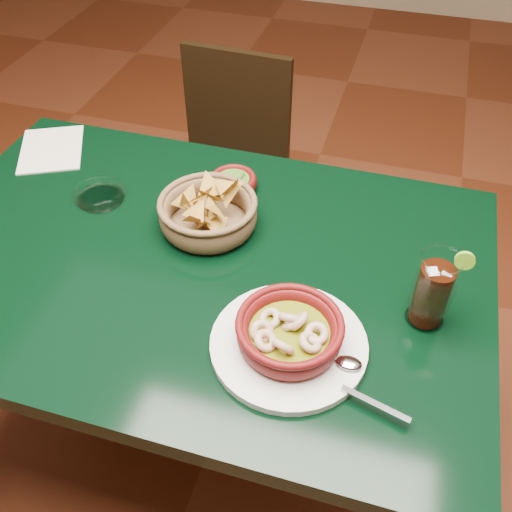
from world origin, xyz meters
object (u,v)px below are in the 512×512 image
(cola_drink, at_px, (433,291))
(dining_table, at_px, (197,290))
(dining_chair, at_px, (227,171))
(shrimp_plate, at_px, (289,335))
(chip_basket, at_px, (208,213))

(cola_drink, bearing_deg, dining_table, 176.10)
(dining_chair, bearing_deg, dining_table, -75.98)
(shrimp_plate, bearing_deg, chip_basket, 132.71)
(dining_table, distance_m, cola_drink, 0.50)
(dining_table, distance_m, shrimp_plate, 0.32)
(shrimp_plate, bearing_deg, cola_drink, 31.02)
(dining_table, xyz_separation_m, shrimp_plate, (0.24, -0.17, 0.13))
(shrimp_plate, relative_size, chip_basket, 1.47)
(shrimp_plate, xyz_separation_m, chip_basket, (-0.25, 0.27, 0.01))
(dining_chair, xyz_separation_m, chip_basket, (0.17, -0.60, 0.34))
(shrimp_plate, height_order, chip_basket, chip_basket)
(chip_basket, bearing_deg, dining_chair, 106.04)
(dining_table, distance_m, dining_chair, 0.75)
(chip_basket, relative_size, cola_drink, 1.38)
(shrimp_plate, xyz_separation_m, cola_drink, (0.22, 0.13, 0.04))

